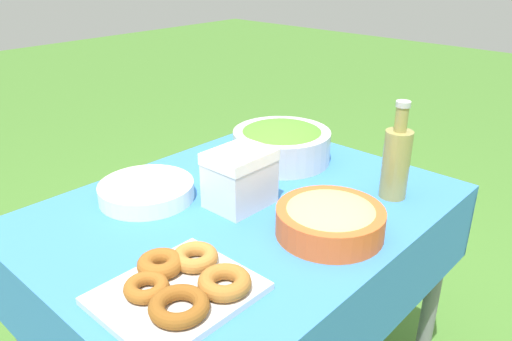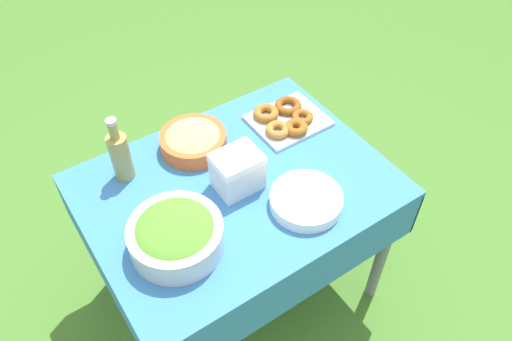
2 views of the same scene
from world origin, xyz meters
The scene contains 7 objects.
picnic_table centered at (0.00, 0.00, 0.65)m, with size 1.13×0.86×0.76m.
salad_bowl centered at (-0.31, -0.13, 0.82)m, with size 0.32×0.32×0.12m.
pasta_bowl centered at (-0.04, 0.26, 0.80)m, with size 0.27×0.27×0.09m.
donut_platter centered at (0.36, 0.18, 0.78)m, with size 0.30×0.26×0.05m.
plate_stack centered at (0.15, -0.23, 0.78)m, with size 0.26×0.26×0.05m.
olive_oil_bottle centered at (-0.33, 0.27, 0.87)m, with size 0.08×0.08×0.28m.
cooler_box centered at (0.00, -0.01, 0.84)m, with size 0.17×0.14×0.16m.
Camera 1 is at (0.87, 0.85, 1.41)m, focal length 35.00 mm.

